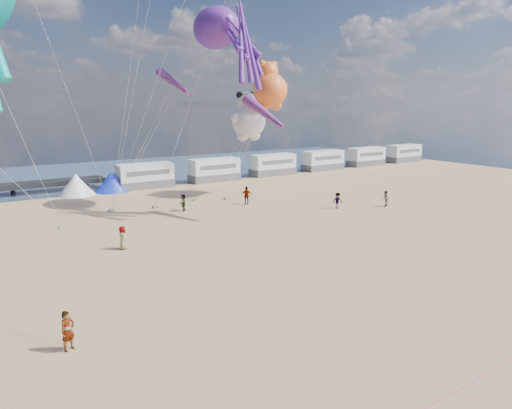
% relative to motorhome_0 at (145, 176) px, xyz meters
% --- Properties ---
extents(ground, '(120.00, 120.00, 0.00)m').
position_rel_motorhome_0_xyz_m(ground, '(-6.00, -40.00, -1.50)').
color(ground, tan).
rests_on(ground, ground).
extents(water, '(120.00, 120.00, 0.00)m').
position_rel_motorhome_0_xyz_m(water, '(-6.00, 15.00, -1.48)').
color(water, '#364C67').
rests_on(water, ground).
extents(motorhome_0, '(6.60, 2.50, 3.00)m').
position_rel_motorhome_0_xyz_m(motorhome_0, '(0.00, 0.00, 0.00)').
color(motorhome_0, silver).
rests_on(motorhome_0, ground).
extents(motorhome_1, '(6.60, 2.50, 3.00)m').
position_rel_motorhome_0_xyz_m(motorhome_1, '(9.50, 0.00, 0.00)').
color(motorhome_1, silver).
rests_on(motorhome_1, ground).
extents(motorhome_2, '(6.60, 2.50, 3.00)m').
position_rel_motorhome_0_xyz_m(motorhome_2, '(19.00, 0.00, 0.00)').
color(motorhome_2, silver).
rests_on(motorhome_2, ground).
extents(motorhome_3, '(6.60, 2.50, 3.00)m').
position_rel_motorhome_0_xyz_m(motorhome_3, '(28.50, 0.00, 0.00)').
color(motorhome_3, silver).
rests_on(motorhome_3, ground).
extents(motorhome_4, '(6.60, 2.50, 3.00)m').
position_rel_motorhome_0_xyz_m(motorhome_4, '(38.00, 0.00, 0.00)').
color(motorhome_4, silver).
rests_on(motorhome_4, ground).
extents(motorhome_5, '(6.60, 2.50, 3.00)m').
position_rel_motorhome_0_xyz_m(motorhome_5, '(47.50, 0.00, 0.00)').
color(motorhome_5, silver).
rests_on(motorhome_5, ground).
extents(tent_white, '(4.00, 4.00, 2.40)m').
position_rel_motorhome_0_xyz_m(tent_white, '(-8.00, 0.00, -0.30)').
color(tent_white, white).
rests_on(tent_white, ground).
extents(tent_blue, '(4.00, 4.00, 2.40)m').
position_rel_motorhome_0_xyz_m(tent_blue, '(-4.00, 0.00, -0.30)').
color(tent_blue, '#1933CC').
rests_on(tent_blue, ground).
extents(rope_line, '(34.00, 0.03, 0.03)m').
position_rel_motorhome_0_xyz_m(rope_line, '(-6.00, -45.00, -1.48)').
color(rope_line, '#F2338C').
rests_on(rope_line, ground).
extents(standing_person, '(0.75, 0.65, 1.73)m').
position_rel_motorhome_0_xyz_m(standing_person, '(-15.83, -34.44, -0.63)').
color(standing_person, tan).
rests_on(standing_person, ground).
extents(beachgoer_0, '(0.44, 0.64, 1.67)m').
position_rel_motorhome_0_xyz_m(beachgoer_0, '(-9.74, -22.26, -0.66)').
color(beachgoer_0, '#7F6659').
rests_on(beachgoer_0, ground).
extents(beachgoer_1, '(0.92, 0.85, 1.58)m').
position_rel_motorhome_0_xyz_m(beachgoer_1, '(16.39, -23.02, -0.71)').
color(beachgoer_1, '#7F6659').
rests_on(beachgoer_1, ground).
extents(beachgoer_2, '(0.91, 0.80, 1.57)m').
position_rel_motorhome_0_xyz_m(beachgoer_2, '(11.77, -21.10, -0.71)').
color(beachgoer_2, '#7F6659').
rests_on(beachgoer_2, ground).
extents(beachgoer_3, '(1.37, 1.18, 1.84)m').
position_rel_motorhome_0_xyz_m(beachgoer_3, '(5.37, -14.62, -0.58)').
color(beachgoer_3, '#7F6659').
rests_on(beachgoer_3, ground).
extents(beachgoer_4, '(0.91, 0.99, 1.63)m').
position_rel_motorhome_0_xyz_m(beachgoer_4, '(-1.25, -13.75, -0.68)').
color(beachgoer_4, '#7F6659').
rests_on(beachgoer_4, ground).
extents(sandbag_a, '(0.50, 0.35, 0.22)m').
position_rel_motorhome_0_xyz_m(sandbag_a, '(-12.26, -14.07, -1.39)').
color(sandbag_a, gray).
rests_on(sandbag_a, ground).
extents(sandbag_b, '(0.50, 0.35, 0.22)m').
position_rel_motorhome_0_xyz_m(sandbag_b, '(-3.03, -11.04, -1.39)').
color(sandbag_b, gray).
rests_on(sandbag_b, ground).
extents(sandbag_c, '(0.50, 0.35, 0.22)m').
position_rel_motorhome_0_xyz_m(sandbag_c, '(4.87, -11.38, -1.39)').
color(sandbag_c, gray).
rests_on(sandbag_c, ground).
extents(sandbag_d, '(0.50, 0.35, 0.22)m').
position_rel_motorhome_0_xyz_m(sandbag_d, '(1.78, -10.04, -1.39)').
color(sandbag_d, gray).
rests_on(sandbag_d, ground).
extents(sandbag_e, '(0.50, 0.35, 0.22)m').
position_rel_motorhome_0_xyz_m(sandbag_e, '(-7.05, -10.20, -1.39)').
color(sandbag_e, gray).
rests_on(sandbag_e, ground).
extents(kite_octopus_purple, '(5.54, 9.48, 10.16)m').
position_rel_motorhome_0_xyz_m(kite_octopus_purple, '(2.98, -13.13, 15.49)').
color(kite_octopus_purple, '#602692').
extents(kite_panda, '(4.71, 4.45, 6.44)m').
position_rel_motorhome_0_xyz_m(kite_panda, '(8.73, -9.74, 6.67)').
color(kite_panda, silver).
extents(kite_teddy_orange, '(4.44, 4.19, 6.12)m').
position_rel_motorhome_0_xyz_m(kite_teddy_orange, '(9.88, -12.31, 9.93)').
color(kite_teddy_orange, orange).
extents(windsock_mid, '(1.56, 5.38, 5.30)m').
position_rel_motorhome_0_xyz_m(windsock_mid, '(3.96, -19.75, 7.78)').
color(windsock_mid, red).
extents(windsock_right, '(2.31, 4.37, 4.33)m').
position_rel_motorhome_0_xyz_m(windsock_right, '(-1.14, -12.24, 10.49)').
color(windsock_right, red).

